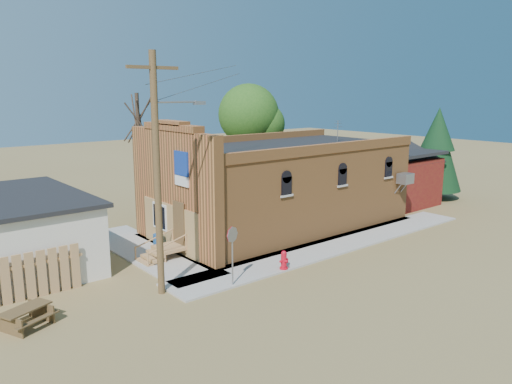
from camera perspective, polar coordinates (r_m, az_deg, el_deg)
ground at (r=23.77m, az=8.45°, el=-7.29°), size 120.00×120.00×0.00m
sidewalk_south at (r=25.39m, az=9.22°, el=-5.99°), size 19.00×2.20×0.08m
sidewalk_west at (r=24.62m, az=-12.31°, el=-6.67°), size 2.60×10.00×0.08m
brick_bar at (r=28.06m, az=2.50°, el=0.65°), size 16.40×7.97×6.30m
red_shed at (r=35.36m, az=14.43°, el=2.43°), size 5.40×6.40×4.30m
wood_fence at (r=20.29m, az=-26.09°, el=-9.00°), size 5.20×0.10×1.80m
utility_pole at (r=18.55m, az=-11.11°, el=2.51°), size 3.12×0.26×9.00m
tree_bare_near at (r=31.22m, az=-13.37°, el=8.16°), size 2.80×2.80×7.65m
tree_leafy at (r=36.52m, az=-0.85°, el=8.84°), size 4.40×4.40×8.15m
evergreen_tree at (r=37.70m, az=19.99°, el=4.85°), size 3.60×3.60×6.50m
fire_hydrant at (r=21.60m, az=3.20°, el=-7.76°), size 0.48×0.46×0.82m
stop_sign at (r=19.49m, az=-2.73°, el=-5.52°), size 0.62×0.25×2.37m
trash_barrel at (r=24.67m, az=-11.10°, el=-5.58°), size 0.64×0.64×0.74m
picnic_table at (r=18.36m, az=-24.83°, el=-12.59°), size 1.93×1.71×0.66m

